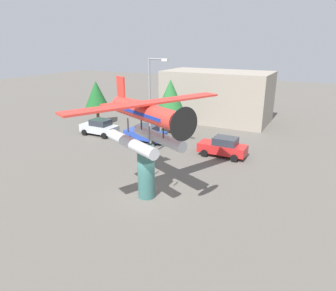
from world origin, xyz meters
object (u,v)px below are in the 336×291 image
Objects in this scene: streetlight_primary at (152,101)px; storefront_building at (217,96)px; display_pedestal at (146,172)px; tree_east at (170,98)px; floatplane_monument at (146,120)px; car_near_silver at (100,127)px; tree_west at (96,94)px; car_far_red at (223,147)px; car_mid_blue at (146,133)px.

storefront_building is (0.71, 14.96, -1.75)m from streetlight_primary.
display_pedestal is 22.24m from storefront_building.
streetlight_primary is at bearing -92.70° from storefront_building.
floatplane_monument is at bearing -68.23° from tree_east.
tree_east is at bearing -145.49° from car_near_silver.
floatplane_monument is 0.76× the size of storefront_building.
tree_west is (-15.35, 13.51, 1.83)m from display_pedestal.
display_pedestal is at bearing 77.99° from car_far_red.
car_near_silver is at bearing 162.46° from streetlight_primary.
tree_west is (-12.34, -8.49, 0.49)m from storefront_building.
display_pedestal is 0.84× the size of car_far_red.
tree_west reaches higher than display_pedestal.
display_pedestal is at bearing 141.00° from car_near_silver.
storefront_building is at bearing -125.60° from car_near_silver.
car_far_red is 0.80× the size of tree_west.
car_far_red is (1.91, 9.61, -4.31)m from floatplane_monument.
tree_east is at bearing 2.84° from tree_west.
car_mid_blue is 5.53m from streetlight_primary.
display_pedestal is 0.36× the size of floatplane_monument.
car_mid_blue is 0.32× the size of storefront_building.
storefront_building is (3.21, 12.05, 2.22)m from car_mid_blue.
streetlight_primary is 0.64× the size of storefront_building.
tree_west is at bearing -48.24° from car_near_silver.
streetlight_primary reaches higher than car_far_red.
car_far_red is at bearing 179.76° from car_near_silver.
car_near_silver is at bearing 3.43° from car_mid_blue.
storefront_building reaches higher than display_pedestal.
car_near_silver is 5.67m from car_mid_blue.
car_near_silver is at bearing -145.49° from tree_east.
floatplane_monument is 2.36× the size of car_far_red.
car_near_silver is 0.32× the size of storefront_building.
floatplane_monument reaches higher than tree_east.
tree_east is at bearing -30.56° from car_far_red.
car_far_red is 0.32× the size of storefront_building.
floatplane_monument is 1.89× the size of tree_west.
floatplane_monument is 15.19m from tree_east.
car_far_red is at bearing 23.69° from streetlight_primary.
floatplane_monument reaches higher than display_pedestal.
streetlight_primary is at bearing -29.09° from tree_west.
car_far_red is 18.03m from tree_west.
floatplane_monument is 20.63m from tree_west.
streetlight_primary reaches higher than car_near_silver.
storefront_building is (-5.04, 12.44, 2.22)m from car_far_red.
car_far_red is at bearing 103.58° from floatplane_monument.
tree_west reaches higher than car_far_red.
car_far_red is (13.90, -0.06, 0.00)m from car_near_silver.
car_near_silver is (-11.99, 9.67, -4.31)m from floatplane_monument.
car_near_silver and car_mid_blue have the same top height.
storefront_building is 2.50× the size of tree_west.
tree_east reaches higher than car_mid_blue.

